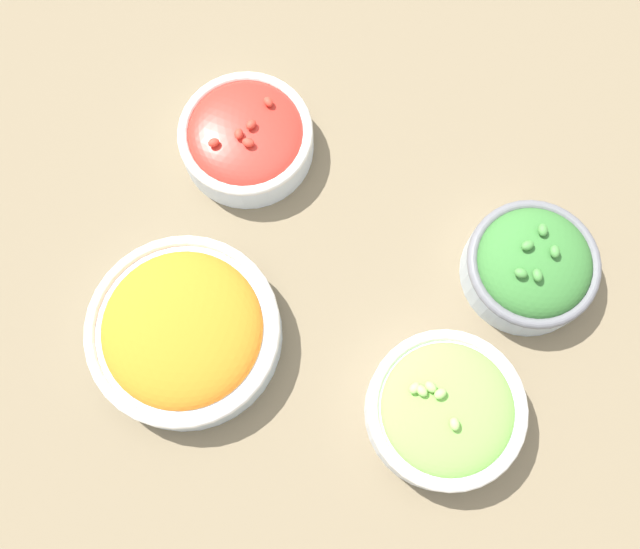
{
  "coord_description": "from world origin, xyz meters",
  "views": [
    {
      "loc": [
        -0.09,
        0.19,
        0.79
      ],
      "look_at": [
        0.0,
        0.0,
        0.03
      ],
      "focal_mm": 40.0,
      "sensor_mm": 36.0,
      "label": 1
    }
  ],
  "objects_px": {
    "bowl_lettuce": "(445,410)",
    "bowl_broccoli": "(532,265)",
    "bowl_cherry_tomatoes": "(246,137)",
    "bowl_carrots": "(184,331)"
  },
  "relations": [
    {
      "from": "bowl_lettuce",
      "to": "bowl_broccoli",
      "type": "distance_m",
      "value": 0.19
    },
    {
      "from": "bowl_carrots",
      "to": "bowl_lettuce",
      "type": "height_order",
      "value": "bowl_lettuce"
    },
    {
      "from": "bowl_carrots",
      "to": "bowl_lettuce",
      "type": "bearing_deg",
      "value": -172.66
    },
    {
      "from": "bowl_lettuce",
      "to": "bowl_broccoli",
      "type": "relative_size",
      "value": 1.13
    },
    {
      "from": "bowl_lettuce",
      "to": "bowl_cherry_tomatoes",
      "type": "bearing_deg",
      "value": -31.16
    },
    {
      "from": "bowl_cherry_tomatoes",
      "to": "bowl_broccoli",
      "type": "distance_m",
      "value": 0.36
    },
    {
      "from": "bowl_carrots",
      "to": "bowl_lettuce",
      "type": "distance_m",
      "value": 0.29
    },
    {
      "from": "bowl_lettuce",
      "to": "bowl_carrots",
      "type": "bearing_deg",
      "value": 7.34
    },
    {
      "from": "bowl_carrots",
      "to": "bowl_broccoli",
      "type": "relative_size",
      "value": 1.43
    },
    {
      "from": "bowl_carrots",
      "to": "bowl_cherry_tomatoes",
      "type": "height_order",
      "value": "bowl_carrots"
    }
  ]
}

